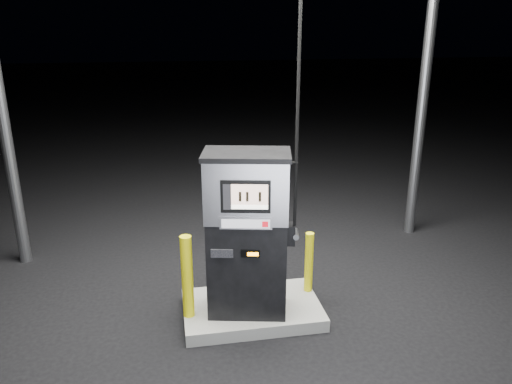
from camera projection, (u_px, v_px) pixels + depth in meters
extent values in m
plane|color=black|center=(252.00, 315.00, 5.93)|extent=(80.00, 80.00, 0.00)
cube|color=slate|center=(252.00, 310.00, 5.90)|extent=(1.60, 1.00, 0.15)
cylinder|color=gray|center=(1.00, 106.00, 6.55)|extent=(0.16, 0.16, 4.50)
cylinder|color=gray|center=(423.00, 95.00, 7.57)|extent=(0.16, 0.16, 4.50)
cube|color=black|center=(247.00, 265.00, 5.59)|extent=(0.95, 0.67, 1.14)
cube|color=#B8B8BF|center=(247.00, 188.00, 5.29)|extent=(0.97, 0.69, 0.68)
cube|color=black|center=(247.00, 154.00, 5.17)|extent=(1.02, 0.73, 0.05)
cube|color=black|center=(246.00, 197.00, 5.05)|extent=(0.50, 0.13, 0.35)
cube|color=beige|center=(250.00, 195.00, 5.02)|extent=(0.37, 0.08, 0.22)
cube|color=white|center=(250.00, 207.00, 5.06)|extent=(0.37, 0.08, 0.05)
cube|color=#B8B8BF|center=(246.00, 223.00, 5.14)|extent=(0.54, 0.14, 0.13)
cube|color=#ACAEB5|center=(246.00, 224.00, 5.13)|extent=(0.49, 0.11, 0.10)
cube|color=#AE0B15|center=(265.00, 224.00, 5.12)|extent=(0.06, 0.02, 0.06)
cube|color=black|center=(250.00, 254.00, 5.25)|extent=(0.20, 0.06, 0.08)
cube|color=orange|center=(253.00, 254.00, 5.24)|extent=(0.12, 0.03, 0.04)
cube|color=black|center=(222.00, 253.00, 5.26)|extent=(0.24, 0.07, 0.09)
cube|color=black|center=(291.00, 234.00, 5.45)|extent=(0.12, 0.18, 0.23)
cylinder|color=gray|center=(296.00, 234.00, 5.45)|extent=(0.10, 0.21, 0.06)
cylinder|color=black|center=(298.00, 94.00, 4.91)|extent=(0.04, 0.04, 2.82)
cylinder|color=yellow|center=(187.00, 277.00, 5.50)|extent=(0.15, 0.15, 0.97)
cylinder|color=yellow|center=(309.00, 262.00, 6.06)|extent=(0.11, 0.11, 0.77)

